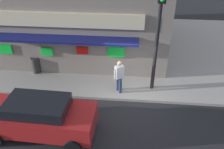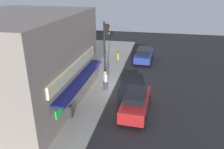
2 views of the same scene
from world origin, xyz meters
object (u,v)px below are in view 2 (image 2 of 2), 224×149
at_px(trash_can, 69,112).
at_px(parked_car_red, 136,102).
at_px(traffic_light, 106,45).
at_px(fire_hydrant, 118,56).
at_px(pedestrian, 105,80).
at_px(parked_car_blue, 144,55).

distance_m(trash_can, parked_car_red, 4.67).
relative_size(trash_can, parked_car_red, 0.20).
bearing_deg(trash_can, traffic_light, -9.57).
xyz_separation_m(fire_hydrant, pedestrian, (-8.45, -0.45, 0.56)).
height_order(fire_hydrant, trash_can, trash_can).
xyz_separation_m(traffic_light, parked_car_red, (-4.58, -3.25, -2.81)).
relative_size(fire_hydrant, pedestrian, 0.45).
bearing_deg(traffic_light, parked_car_blue, -22.90).
bearing_deg(trash_can, fire_hydrant, -4.16).
xyz_separation_m(fire_hydrant, parked_car_red, (-11.38, -3.36, 0.35)).
distance_m(trash_can, parked_car_blue, 13.90).
relative_size(traffic_light, pedestrian, 3.26).
distance_m(traffic_light, parked_car_blue, 8.09).
bearing_deg(trash_can, parked_car_blue, -16.79).
height_order(pedestrian, parked_car_red, pedestrian).
xyz_separation_m(pedestrian, parked_car_red, (-2.93, -2.92, -0.21)).
height_order(trash_can, parked_car_blue, parked_car_blue).
height_order(fire_hydrant, parked_car_red, parked_car_red).
height_order(fire_hydrant, parked_car_blue, parked_car_blue).
bearing_deg(parked_car_red, fire_hydrant, 16.47).
xyz_separation_m(traffic_light, pedestrian, (-1.65, -0.33, -2.60)).
height_order(trash_can, pedestrian, pedestrian).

